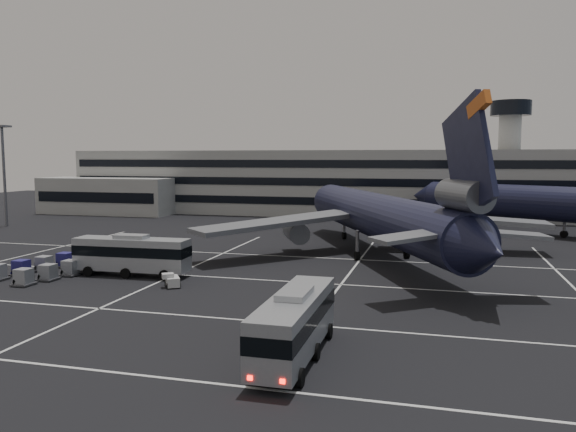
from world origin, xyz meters
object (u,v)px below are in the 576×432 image
object	(u,v)px
bus_far	(132,253)
uld_cluster	(46,268)
trijet_main	(379,216)
bus_near	(295,321)

from	to	relation	value
bus_far	uld_cluster	distance (m)	9.34
trijet_main	bus_far	size ratio (longest dim) A/B	4.32
bus_far	uld_cluster	xyz separation A→B (m)	(-8.90, -2.36, -1.60)
bus_near	uld_cluster	distance (m)	36.00
bus_far	uld_cluster	bearing A→B (deg)	102.83
trijet_main	bus_far	world-z (taller)	trijet_main
uld_cluster	trijet_main	bearing A→B (deg)	31.59
bus_near	uld_cluster	bearing A→B (deg)	151.63
trijet_main	bus_far	bearing A→B (deg)	-168.27
bus_near	uld_cluster	size ratio (longest dim) A/B	1.08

